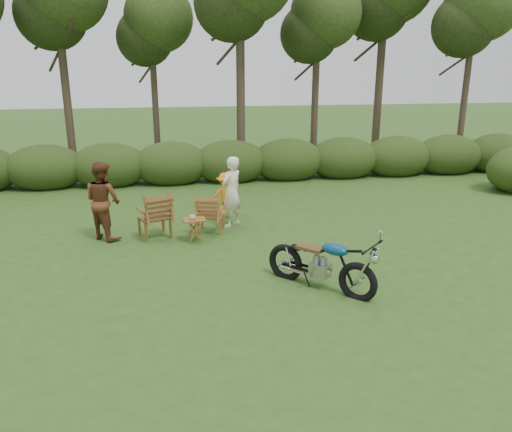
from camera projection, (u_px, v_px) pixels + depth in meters
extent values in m
plane|color=#284617|center=(292.00, 295.00, 8.65)|extent=(80.00, 80.00, 0.00)
cylinder|color=#362B1D|center=(64.00, 71.00, 17.19)|extent=(0.28, 0.28, 7.20)
sphere|color=#283714|center=(56.00, 1.00, 16.53)|extent=(2.88, 2.88, 2.88)
cylinder|color=#362B1D|center=(154.00, 83.00, 18.83)|extent=(0.24, 0.24, 6.30)
sphere|color=#283714|center=(151.00, 27.00, 18.26)|extent=(2.52, 2.52, 2.52)
cylinder|color=#362B1D|center=(240.00, 64.00, 17.04)|extent=(0.30, 0.30, 7.65)
cylinder|color=#362B1D|center=(316.00, 80.00, 18.72)|extent=(0.26, 0.26, 6.48)
sphere|color=#283714|center=(318.00, 23.00, 18.13)|extent=(2.59, 2.59, 2.59)
cylinder|color=#362B1D|center=(381.00, 61.00, 20.02)|extent=(0.32, 0.32, 7.92)
cylinder|color=#362B1D|center=(467.00, 75.00, 18.50)|extent=(0.24, 0.24, 6.84)
sphere|color=#283714|center=(474.00, 14.00, 17.88)|extent=(2.74, 2.74, 2.74)
ellipsoid|color=#253914|center=(45.00, 168.00, 16.00)|extent=(2.52, 1.68, 1.51)
ellipsoid|color=#253914|center=(109.00, 166.00, 16.31)|extent=(2.52, 1.68, 1.51)
ellipsoid|color=#253914|center=(171.00, 164.00, 16.63)|extent=(2.52, 1.68, 1.51)
ellipsoid|color=#253914|center=(231.00, 162.00, 16.95)|extent=(2.52, 1.68, 1.51)
ellipsoid|color=#253914|center=(288.00, 160.00, 17.27)|extent=(2.52, 1.68, 1.51)
ellipsoid|color=#253914|center=(343.00, 159.00, 17.58)|extent=(2.52, 1.68, 1.51)
ellipsoid|color=#253914|center=(397.00, 157.00, 17.90)|extent=(2.52, 1.68, 1.51)
ellipsoid|color=#253914|center=(448.00, 155.00, 18.22)|extent=(2.52, 1.68, 1.51)
ellipsoid|color=#253914|center=(498.00, 154.00, 18.54)|extent=(2.52, 1.68, 1.51)
imported|color=beige|center=(192.00, 217.00, 11.06)|extent=(0.15, 0.15, 0.11)
imported|color=#EFE9C5|center=(232.00, 226.00, 12.30)|extent=(0.75, 0.74, 1.74)
imported|color=#5B311A|center=(107.00, 238.00, 11.46)|extent=(1.09, 1.09, 1.78)
imported|color=orange|center=(226.00, 217.00, 13.02)|extent=(0.78, 0.47, 1.18)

